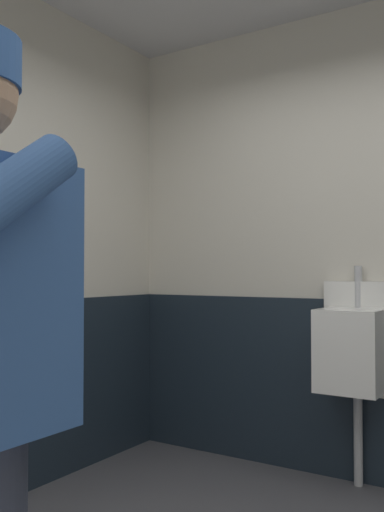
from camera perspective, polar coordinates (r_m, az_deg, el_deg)
The scene contains 1 object.
urinal_solo at distance 3.25m, azimuth 16.17°, elevation -9.15°, with size 0.40×0.34×1.24m.
Camera 1 is at (0.65, -1.57, 1.20)m, focal length 38.98 mm.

